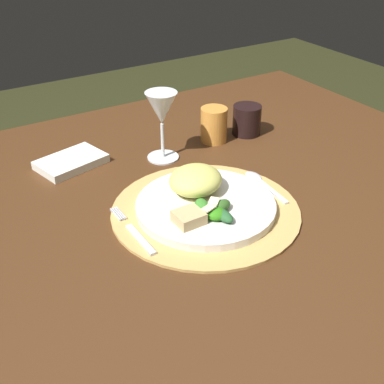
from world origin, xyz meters
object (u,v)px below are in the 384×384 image
fork (134,232)px  wine_glass (162,111)px  dinner_plate (206,206)px  dark_tumbler (247,120)px  napkin (71,162)px  spoon (259,181)px  amber_tumbler (214,125)px  dining_table (215,238)px

fork → wine_glass: (0.19, 0.24, 0.11)m
dinner_plate → dark_tumbler: bearing=41.0°
napkin → wine_glass: wine_glass is taller
fork → spoon: size_ratio=1.16×
fork → amber_tumbler: size_ratio=1.96×
dining_table → wine_glass: 0.31m
dinner_plate → dining_table: bearing=42.8°
amber_tumbler → fork: bearing=-143.4°
wine_glass → dark_tumbler: wine_glass is taller
spoon → dark_tumbler: dark_tumbler is taller
dinner_plate → amber_tumbler: (0.19, 0.26, 0.03)m
dark_tumbler → amber_tumbler: bearing=174.2°
spoon → amber_tumbler: bearing=80.6°
dining_table → wine_glass: (-0.03, 0.18, 0.25)m
napkin → dark_tumbler: 0.45m
spoon → wine_glass: size_ratio=0.90×
napkin → spoon: bearing=-43.4°
spoon → wine_glass: bearing=118.0°
wine_glass → amber_tumbler: bearing=5.9°
dark_tumbler → spoon: bearing=-120.9°
wine_glass → dark_tumbler: bearing=1.4°
spoon → amber_tumbler: amber_tumbler is taller
dinner_plate → spoon: bearing=10.4°
dining_table → dark_tumbler: bearing=40.3°
wine_glass → dining_table: bearing=-80.2°
dining_table → napkin: 0.37m
dinner_plate → fork: (-0.15, 0.00, -0.01)m
dinner_plate → wine_glass: size_ratio=1.69×
dining_table → amber_tumbler: 0.29m
fork → amber_tumbler: amber_tumbler is taller
fork → napkin: size_ratio=1.15×
dinner_plate → amber_tumbler: amber_tumbler is taller
amber_tumbler → dark_tumbler: amber_tumbler is taller
napkin → dark_tumbler: size_ratio=1.93×
spoon → wine_glass: wine_glass is taller
fork → wine_glass: 0.33m
dinner_plate → spoon: size_ratio=1.88×
dining_table → dinner_plate: (-0.07, -0.07, 0.15)m
amber_tumbler → dark_tumbler: size_ratio=1.13×
dining_table → dinner_plate: dinner_plate is taller
wine_glass → dinner_plate: bearing=-99.5°
dinner_plate → spoon: 0.16m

